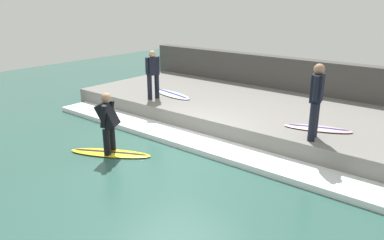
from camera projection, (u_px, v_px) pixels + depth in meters
ground_plane at (181, 151)px, 9.32m from camera, size 28.00×28.00×0.00m
concrete_ledge at (249, 111)px, 11.61m from camera, size 4.40×11.25×0.55m
back_wall at (285, 81)px, 13.24m from camera, size 0.50×11.82×1.66m
wave_foam_crest at (195, 142)px, 9.70m from camera, size 0.96×10.69×0.14m
surfboard_riding at (110, 153)px, 9.11m from camera, size 1.39×2.04×0.07m
surfer_riding at (108, 120)px, 8.85m from camera, size 0.58×0.62×1.48m
surfer_waiting_near at (316, 97)px, 8.31m from camera, size 0.57×0.32×1.73m
surfboard_waiting_near at (318, 128)px, 9.19m from camera, size 0.98×1.68×0.07m
surfer_waiting_far at (153, 72)px, 11.74m from camera, size 0.52×0.29×1.53m
surfboard_waiting_far at (172, 94)px, 12.44m from camera, size 0.89×1.83×0.07m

